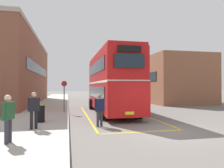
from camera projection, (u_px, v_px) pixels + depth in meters
name	position (u px, v px, depth m)	size (l,w,h in m)	color
ground_plane	(108.00, 105.00, 23.68)	(135.60, 135.60, 0.00)	#66605B
sidewalk_left	(51.00, 104.00, 24.66)	(4.00, 57.60, 0.14)	#B2ADA3
brick_building_left	(14.00, 71.00, 25.09)	(5.98, 21.65, 8.02)	brown
depot_building_right	(163.00, 80.00, 30.10)	(7.26, 14.83, 6.07)	brown
double_decker_bus	(111.00, 82.00, 16.61)	(2.90, 10.23, 4.75)	black
single_deck_bus	(116.00, 89.00, 35.48)	(2.93, 9.47, 3.02)	black
pedestrian_boarding	(100.00, 108.00, 10.94)	(0.54, 0.39, 1.74)	#2D2D38
pedestrian_waiting_near	(34.00, 108.00, 9.65)	(0.53, 0.44, 1.73)	black
pedestrian_waiting_far	(8.00, 115.00, 7.22)	(0.33, 0.56, 1.70)	#2D2D38
litter_bin	(41.00, 113.00, 11.49)	(0.48, 0.48, 0.98)	black
bus_stop_sign	(64.00, 93.00, 16.23)	(0.44, 0.13, 2.44)	#4C4C51
bay_marking_yellow	(117.00, 116.00, 14.70)	(4.27, 12.21, 0.01)	gold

